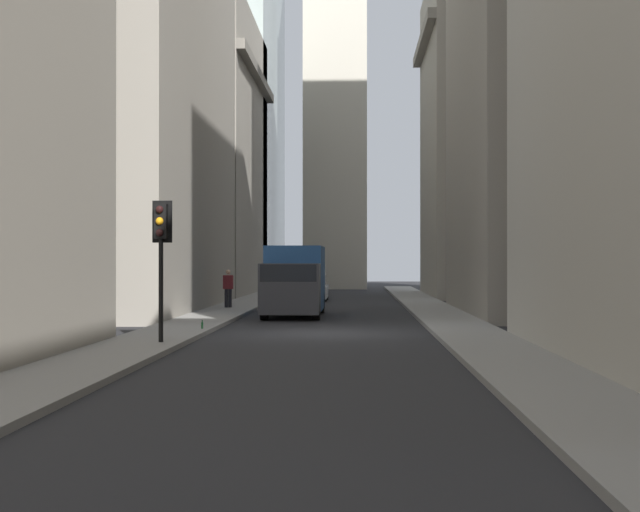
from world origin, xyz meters
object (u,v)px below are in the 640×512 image
object	(u,v)px
delivery_truck	(294,280)
traffic_light_foreground	(161,238)
pedestrian	(228,287)
discarded_bottle	(202,325)
sedan_silver	(312,289)

from	to	relation	value
delivery_truck	traffic_light_foreground	bearing A→B (deg)	168.65
pedestrian	delivery_truck	bearing A→B (deg)	-140.15
traffic_light_foreground	pedestrian	bearing A→B (deg)	2.47
discarded_bottle	delivery_truck	bearing A→B (deg)	-15.15
delivery_truck	discarded_bottle	size ratio (longest dim) A/B	23.93
sedan_silver	discarded_bottle	size ratio (longest dim) A/B	15.93
delivery_truck	traffic_light_foreground	size ratio (longest dim) A/B	1.76
delivery_truck	pedestrian	world-z (taller)	delivery_truck
pedestrian	discarded_bottle	world-z (taller)	pedestrian
sedan_silver	traffic_light_foreground	bearing A→B (deg)	174.43
sedan_silver	discarded_bottle	bearing A→B (deg)	174.08
sedan_silver	traffic_light_foreground	size ratio (longest dim) A/B	1.17
delivery_truck	sedan_silver	size ratio (longest dim) A/B	1.50
delivery_truck	discarded_bottle	xyz separation A→B (m)	(-8.38, 2.27, -1.21)
traffic_light_foreground	sedan_silver	bearing A→B (deg)	-5.57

